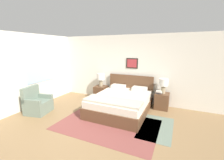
{
  "coord_description": "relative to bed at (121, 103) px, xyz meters",
  "views": [
    {
      "loc": [
        1.99,
        -2.71,
        2.1
      ],
      "look_at": [
        0.03,
        1.57,
        1.09
      ],
      "focal_mm": 24.0,
      "sensor_mm": 36.0,
      "label": 1
    }
  ],
  "objects": [
    {
      "name": "table_lamp_near_window",
      "position": [
        -1.21,
        0.83,
        0.6
      ],
      "size": [
        0.31,
        0.31,
        0.52
      ],
      "color": "gray",
      "rests_on": "nightstand_near_window"
    },
    {
      "name": "book_thick_bottom",
      "position": [
        1.11,
        0.77,
        0.27
      ],
      "size": [
        0.18,
        0.22,
        0.04
      ],
      "rotation": [
        0.0,
        0.0,
        0.04
      ],
      "color": "#232328",
      "rests_on": "nightstand_by_door"
    },
    {
      "name": "area_rug_main",
      "position": [
        -0.02,
        -1.02,
        -0.3
      ],
      "size": [
        2.74,
        1.78,
        0.01
      ],
      "color": "brown",
      "rests_on": "ground_plane"
    },
    {
      "name": "book_novel_upper",
      "position": [
        1.11,
        0.77,
        0.34
      ],
      "size": [
        0.19,
        0.28,
        0.04
      ],
      "rotation": [
        0.0,
        0.0,
        -0.1
      ],
      "color": "silver",
      "rests_on": "book_hardcover_middle"
    },
    {
      "name": "wall_back",
      "position": [
        -0.29,
        1.14,
        1.0
      ],
      "size": [
        7.96,
        0.09,
        2.6
      ],
      "color": "silver",
      "rests_on": "ground_plane"
    },
    {
      "name": "ground_plane",
      "position": [
        -0.29,
        -1.74,
        -0.31
      ],
      "size": [
        16.0,
        16.0,
        0.0
      ],
      "primitive_type": "plane",
      "color": "olive"
    },
    {
      "name": "wall_left",
      "position": [
        -3.09,
        -0.32,
        1.0
      ],
      "size": [
        0.08,
        5.25,
        2.6
      ],
      "color": "silver",
      "rests_on": "ground_plane"
    },
    {
      "name": "bed",
      "position": [
        0.0,
        0.0,
        0.0
      ],
      "size": [
        1.74,
        2.14,
        1.07
      ],
      "color": "brown",
      "rests_on": "ground_plane"
    },
    {
      "name": "book_hardcover_middle",
      "position": [
        1.11,
        0.77,
        0.3
      ],
      "size": [
        0.2,
        0.22,
        0.03
      ],
      "rotation": [
        0.0,
        0.0,
        0.02
      ],
      "color": "silver",
      "rests_on": "book_thick_bottom"
    },
    {
      "name": "area_rug_bedside",
      "position": [
        1.26,
        -0.6,
        -0.3
      ],
      "size": [
        0.83,
        1.45,
        0.01
      ],
      "color": "slate",
      "rests_on": "ground_plane"
    },
    {
      "name": "nightstand_by_door",
      "position": [
        1.22,
        0.82,
        -0.03
      ],
      "size": [
        0.47,
        0.51,
        0.56
      ],
      "color": "brown",
      "rests_on": "ground_plane"
    },
    {
      "name": "nightstand_near_window",
      "position": [
        -1.22,
        0.82,
        -0.03
      ],
      "size": [
        0.47,
        0.51,
        0.56
      ],
      "color": "brown",
      "rests_on": "ground_plane"
    },
    {
      "name": "table_lamp_by_door",
      "position": [
        1.24,
        0.83,
        0.6
      ],
      "size": [
        0.31,
        0.31,
        0.52
      ],
      "color": "gray",
      "rests_on": "nightstand_by_door"
    },
    {
      "name": "armchair",
      "position": [
        -2.48,
        -1.24,
        -0.01
      ],
      "size": [
        0.78,
        0.83,
        0.88
      ],
      "rotation": [
        0.0,
        0.0,
        -1.36
      ],
      "color": "slate",
      "rests_on": "ground_plane"
    }
  ]
}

